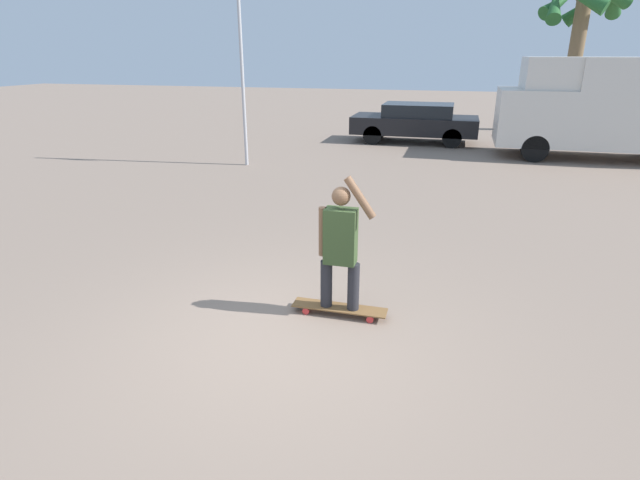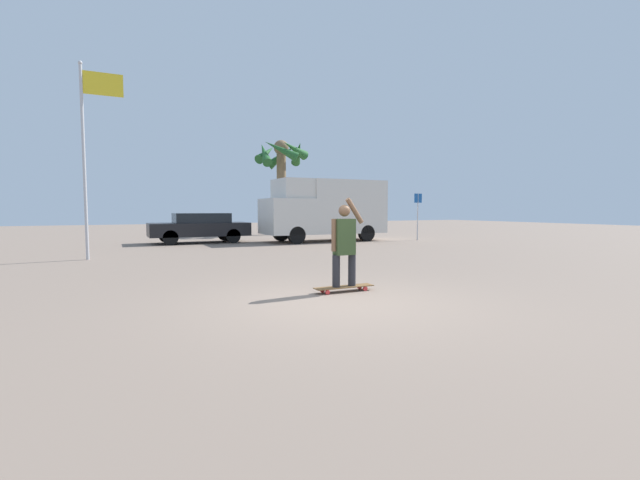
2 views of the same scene
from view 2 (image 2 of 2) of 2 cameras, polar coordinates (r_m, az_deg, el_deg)
ground_plane at (r=7.00m, az=2.52°, el=-8.29°), size 80.00×80.00×0.00m
skateboard at (r=7.86m, az=3.22°, el=-6.30°), size 1.14×0.24×0.10m
person_skateboarder at (r=7.75m, az=3.24°, el=-0.15°), size 0.66×0.22×1.62m
camper_van at (r=20.13m, az=0.75°, el=4.28°), size 5.74×2.17×2.86m
parked_car_black at (r=19.83m, az=-15.74°, el=1.70°), size 4.27×1.82×1.33m
palm_tree_near_van at (r=25.67m, az=-5.21°, el=10.32°), size 3.14×3.25×5.59m
flagpole at (r=14.57m, az=-28.49°, el=11.36°), size 1.18×0.12×5.79m
street_sign at (r=21.28m, az=12.90°, el=3.91°), size 0.44×0.06×2.26m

